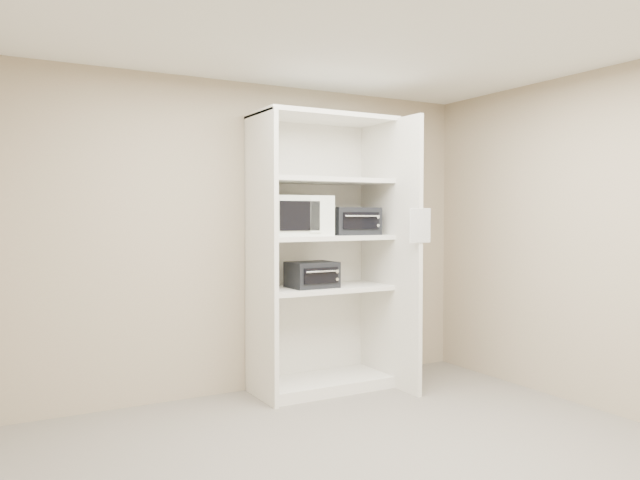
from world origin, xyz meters
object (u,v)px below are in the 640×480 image
microwave (294,216)px  toaster_oven_lower (312,275)px  shelving_unit (327,262)px  toaster_oven_upper (353,221)px

microwave → toaster_oven_lower: (0.13, -0.08, -0.51)m
microwave → shelving_unit: bearing=-0.6°
shelving_unit → toaster_oven_lower: bearing=-164.9°
microwave → toaster_oven_upper: 0.56m
toaster_oven_upper → microwave: bearing=178.3°
shelving_unit → toaster_oven_lower: size_ratio=6.02×
toaster_oven_upper → toaster_oven_lower: toaster_oven_upper is taller
shelving_unit → toaster_oven_upper: 0.44m
shelving_unit → microwave: (-0.31, 0.04, 0.41)m
microwave → toaster_oven_lower: size_ratio=1.43×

